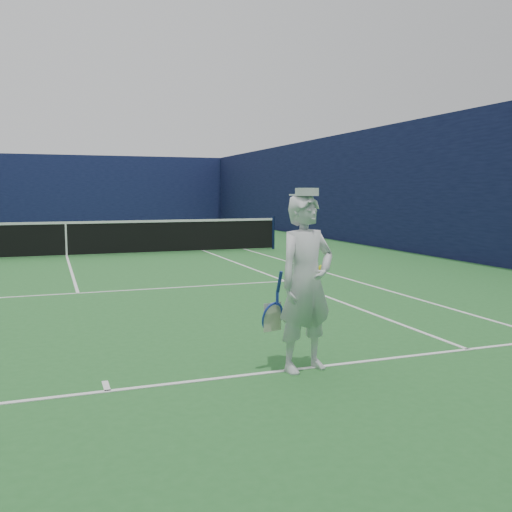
% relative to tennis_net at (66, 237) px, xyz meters
% --- Properties ---
extents(ground, '(80.00, 80.00, 0.00)m').
position_rel_tennis_net_xyz_m(ground, '(0.00, 0.00, -0.55)').
color(ground, '#27682B').
rests_on(ground, ground).
extents(court_markings, '(11.03, 23.83, 0.01)m').
position_rel_tennis_net_xyz_m(court_markings, '(0.00, 0.00, -0.55)').
color(court_markings, white).
rests_on(court_markings, ground).
extents(windscreen_fence, '(20.12, 36.12, 4.00)m').
position_rel_tennis_net_xyz_m(windscreen_fence, '(0.00, 0.00, 1.45)').
color(windscreen_fence, '#10153D').
rests_on(windscreen_fence, ground).
extents(tennis_net, '(12.88, 0.09, 1.07)m').
position_rel_tennis_net_xyz_m(tennis_net, '(0.00, 0.00, 0.00)').
color(tennis_net, '#141E4C').
rests_on(tennis_net, ground).
extents(tennis_player, '(0.85, 0.59, 1.88)m').
position_rel_tennis_net_xyz_m(tennis_player, '(2.00, -11.91, 0.36)').
color(tennis_player, silver).
rests_on(tennis_player, ground).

